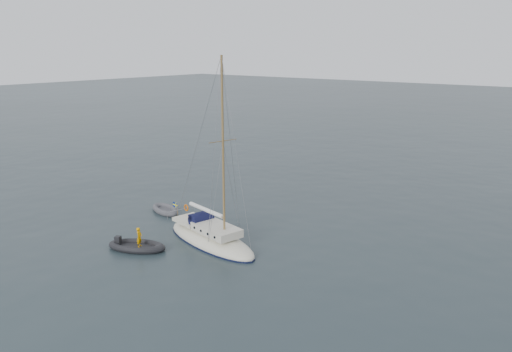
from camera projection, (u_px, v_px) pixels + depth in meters
The scene contains 4 objects.
ground at pixel (266, 244), 31.41m from camera, with size 300.00×300.00×0.00m, color black.
sailboat at pixel (211, 229), 31.35m from camera, with size 8.52×2.56×12.13m.
dinghy at pixel (165, 210), 37.36m from camera, with size 3.10×1.40×0.45m.
rib at pixel (137, 246), 30.51m from camera, with size 3.72×1.69×1.43m.
Camera 1 is at (17.53, -23.54, 11.98)m, focal length 35.00 mm.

